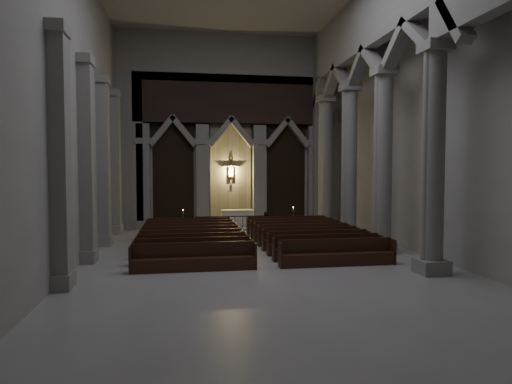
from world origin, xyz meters
TOP-DOWN VIEW (x-y plane):
  - room at (0.00, 0.00)m, footprint 24.00×24.10m
  - sanctuary_wall at (0.00, 11.54)m, footprint 14.00×0.77m
  - right_arcade at (5.50, 1.33)m, footprint 1.00×24.00m
  - left_pilasters at (-6.75, 3.50)m, footprint 0.60×13.00m
  - sanctuary_step at (0.00, 10.60)m, footprint 8.50×2.60m
  - altar at (0.26, 10.61)m, footprint 1.96×0.78m
  - altar_rail at (0.00, 9.46)m, footprint 4.62×0.09m
  - candle_stand_left at (-3.03, 9.26)m, footprint 0.22×0.22m
  - candle_stand_right at (3.44, 9.14)m, footprint 0.24×0.24m
  - pews at (-0.00, 3.49)m, footprint 9.92×8.85m
  - worshipper at (1.35, 6.82)m, footprint 0.56×0.43m

SIDE VIEW (x-z plane):
  - sanctuary_step at x=0.00m, z-range 0.00..0.15m
  - pews at x=0.00m, z-range -0.18..0.83m
  - candle_stand_left at x=-3.03m, z-range -0.30..1.02m
  - candle_stand_right at x=3.44m, z-range -0.32..1.08m
  - altar_rail at x=0.00m, z-range 0.15..1.06m
  - altar at x=0.26m, z-range 0.15..1.15m
  - worshipper at x=1.35m, z-range 0.00..1.37m
  - left_pilasters at x=-6.75m, z-range -0.10..7.92m
  - sanctuary_wall at x=0.00m, z-range 0.62..12.62m
  - room at x=0.00m, z-range 1.60..13.60m
  - right_arcade at x=5.50m, z-range 1.83..13.83m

